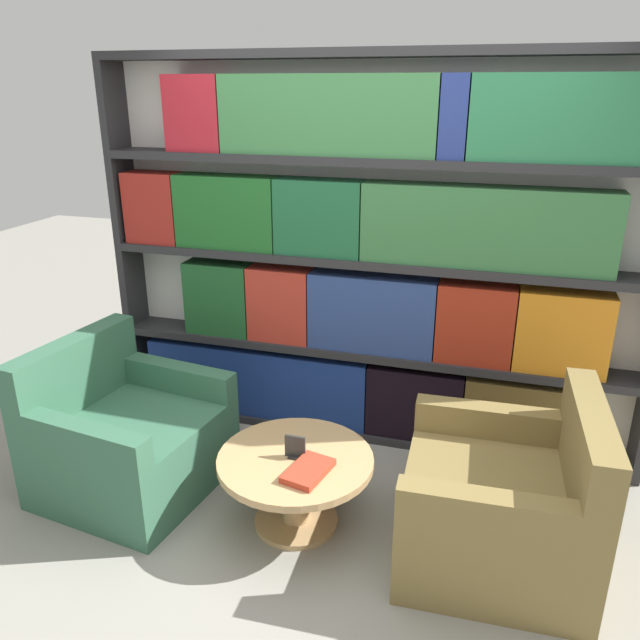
{
  "coord_description": "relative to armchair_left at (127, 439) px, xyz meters",
  "views": [
    {
      "loc": [
        0.78,
        -2.38,
        2.21
      ],
      "look_at": [
        -0.13,
        0.66,
        1.01
      ],
      "focal_mm": 35.0,
      "sensor_mm": 36.0,
      "label": 1
    }
  ],
  "objects": [
    {
      "name": "ground_plane",
      "position": [
        1.18,
        -0.28,
        -0.3
      ],
      "size": [
        14.0,
        14.0,
        0.0
      ],
      "primitive_type": "plane",
      "color": "gray"
    },
    {
      "name": "armchair_right",
      "position": [
        2.09,
        -0.0,
        0.0
      ],
      "size": [
        0.91,
        0.94,
        0.86
      ],
      "rotation": [
        0.0,
        0.0,
        -1.53
      ],
      "color": "olive",
      "rests_on": "ground_plane"
    },
    {
      "name": "table_sign",
      "position": [
        1.05,
        -0.06,
        0.16
      ],
      "size": [
        0.11,
        0.06,
        0.12
      ],
      "color": "black",
      "rests_on": "coffee_table"
    },
    {
      "name": "bookshelf",
      "position": [
        1.16,
        0.99,
        0.87
      ],
      "size": [
        3.39,
        0.3,
        2.4
      ],
      "color": "silver",
      "rests_on": "ground_plane"
    },
    {
      "name": "stray_book",
      "position": [
        1.15,
        -0.18,
        0.13
      ],
      "size": [
        0.22,
        0.3,
        0.03
      ],
      "color": "#B73823",
      "rests_on": "coffee_table"
    },
    {
      "name": "armchair_left",
      "position": [
        0.0,
        0.0,
        0.0
      ],
      "size": [
        0.99,
        1.01,
        0.86
      ],
      "rotation": [
        0.0,
        0.0,
        1.44
      ],
      "color": "#336047",
      "rests_on": "ground_plane"
    },
    {
      "name": "coffee_table",
      "position": [
        1.05,
        -0.06,
        -0.0
      ],
      "size": [
        0.81,
        0.81,
        0.41
      ],
      "color": "tan",
      "rests_on": "ground_plane"
    }
  ]
}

